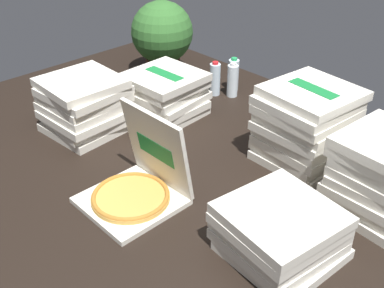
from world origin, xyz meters
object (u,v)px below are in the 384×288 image
Objects in this scene: pizza_stack_left_far at (164,94)px; pizza_stack_right_far at (280,232)px; pizza_stack_right_mid at (306,126)px; water_bottle_0 at (233,81)px; water_bottle_1 at (215,79)px; open_pizza_box at (138,185)px; water_bottle_2 at (233,75)px; pizza_stack_right_near at (85,105)px; potted_plant at (162,35)px.

pizza_stack_left_far is 1.00× the size of pizza_stack_right_far.
pizza_stack_right_mid is (-0.31, 0.60, 0.08)m from pizza_stack_right_far.
water_bottle_0 is 0.11m from water_bottle_1.
open_pizza_box reaches higher than water_bottle_0.
pizza_stack_left_far is at bearing -168.08° from pizza_stack_right_mid.
pizza_stack_right_far is at bearing -36.24° from water_bottle_1.
pizza_stack_left_far is 0.53m from water_bottle_2.
water_bottle_2 is at bearing 138.73° from pizza_stack_right_far.
pizza_stack_right_near is 1.15m from pizza_stack_right_mid.
open_pizza_box is at bearing -111.86° from pizza_stack_right_mid.
potted_plant is (-0.46, 0.38, 0.14)m from pizza_stack_left_far.
pizza_stack_right_mid is (0.31, 0.77, 0.12)m from open_pizza_box.
water_bottle_1 is at bearing 2.03° from potted_plant.
pizza_stack_right_mid is 2.01× the size of water_bottle_1.
pizza_stack_left_far is 2.04× the size of water_bottle_2.
pizza_stack_left_far reaches higher than water_bottle_2.
pizza_stack_right_mid is at bearing 11.92° from pizza_stack_left_far.
open_pizza_box reaches higher than pizza_stack_left_far.
water_bottle_0 reaches higher than pizza_stack_right_far.
pizza_stack_right_far is at bearing 15.86° from open_pizza_box.
open_pizza_box is 1.39m from potted_plant.
pizza_stack_right_near is 0.87m from potted_plant.
water_bottle_0 is at bearing 158.35° from pizza_stack_right_mid.
open_pizza_box is at bearing -68.77° from water_bottle_0.
pizza_stack_right_mid reaches higher than water_bottle_0.
open_pizza_box reaches higher than water_bottle_1.
pizza_stack_right_near is at bearing -106.58° from water_bottle_0.
water_bottle_0 is (-1.03, 0.88, -0.00)m from pizza_stack_right_far.
pizza_stack_right_near is 1.29m from pizza_stack_right_far.
water_bottle_2 is at bearing 84.53° from pizza_stack_left_far.
pizza_stack_left_far reaches higher than water_bottle_0.
water_bottle_2 is (0.21, 0.95, -0.05)m from pizza_stack_right_near.
pizza_stack_right_mid reaches higher than pizza_stack_right_far.
pizza_stack_right_near is 0.97m from water_bottle_2.
open_pizza_box is at bearing -45.21° from potted_plant.
open_pizza_box is 1.84× the size of water_bottle_0.
open_pizza_box is at bearing -63.29° from water_bottle_1.
potted_plant is at bearing 110.41° from pizza_stack_right_near.
pizza_stack_left_far is 0.47m from water_bottle_0.
pizza_stack_left_far reaches higher than water_bottle_1.
water_bottle_1 is (0.17, 0.82, -0.05)m from pizza_stack_right_near.
open_pizza_box is 1.14m from water_bottle_0.
pizza_stack_left_far is 1.01× the size of pizza_stack_right_mid.
water_bottle_2 is (0.05, 0.53, -0.02)m from pizza_stack_left_far.
pizza_stack_left_far is 2.04× the size of water_bottle_0.
pizza_stack_left_far is at bearing -102.81° from water_bottle_0.
pizza_stack_right_far is 1.36m from water_bottle_0.
water_bottle_2 is at bearing 112.43° from open_pizza_box.
pizza_stack_right_near is 0.84× the size of potted_plant.
pizza_stack_right_mid is (0.98, 0.60, 0.04)m from pizza_stack_right_near.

